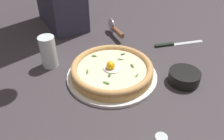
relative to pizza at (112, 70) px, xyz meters
The scene contains 7 objects.
ground_plane 0.06m from the pizza, 46.75° to the left, with size 2.40×2.40×0.03m, color #3C353A.
pizza_plate 0.03m from the pizza, 110.68° to the left, with size 0.34×0.34×0.01m, color white.
pizza is the anchor object (origin of this frame).
side_bowl 0.26m from the pizza, 62.55° to the left, with size 0.11×0.11×0.04m, color black.
pizza_cutter 0.31m from the pizza, 155.18° to the left, with size 0.15×0.03×0.07m.
table_knife 0.36m from the pizza, 109.29° to the left, with size 0.05×0.23×0.01m.
drinking_glass 0.26m from the pizza, 128.10° to the right, with size 0.06×0.06×0.13m.
Camera 1 is at (0.63, -0.27, 0.56)m, focal length 37.94 mm.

